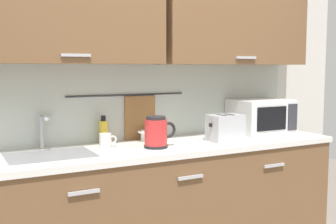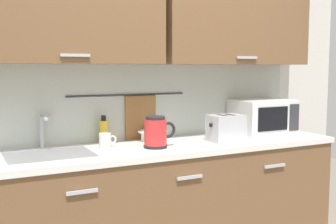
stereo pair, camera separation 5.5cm
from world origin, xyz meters
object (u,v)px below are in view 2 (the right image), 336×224
(mixing_bowl, at_px, (153,135))
(microwave, at_px, (262,116))
(dish_soap_bottle, at_px, (104,131))
(toaster, at_px, (226,128))
(mug_near_sink, at_px, (106,140))
(electric_kettle, at_px, (156,132))

(mixing_bowl, bearing_deg, microwave, -3.16)
(microwave, bearing_deg, dish_soap_bottle, 174.63)
(dish_soap_bottle, bearing_deg, toaster, -20.80)
(dish_soap_bottle, bearing_deg, mug_near_sink, -103.94)
(microwave, relative_size, electric_kettle, 2.03)
(microwave, xyz_separation_m, toaster, (-0.48, -0.19, -0.04))
(mug_near_sink, bearing_deg, toaster, -10.72)
(dish_soap_bottle, bearing_deg, microwave, -5.37)
(electric_kettle, distance_m, mixing_bowl, 0.25)
(mixing_bowl, bearing_deg, mug_near_sink, -168.38)
(dish_soap_bottle, distance_m, mixing_bowl, 0.35)
(electric_kettle, bearing_deg, toaster, -0.57)
(microwave, xyz_separation_m, mug_near_sink, (-1.33, -0.03, -0.09))
(electric_kettle, distance_m, mug_near_sink, 0.34)
(mixing_bowl, xyz_separation_m, toaster, (0.47, -0.24, 0.05))
(mug_near_sink, xyz_separation_m, toaster, (0.85, -0.16, 0.05))
(microwave, bearing_deg, mixing_bowl, 176.84)
(electric_kettle, bearing_deg, microwave, 9.93)
(dish_soap_bottle, bearing_deg, electric_kettle, -49.33)
(mug_near_sink, distance_m, toaster, 0.86)
(electric_kettle, height_order, mixing_bowl, electric_kettle)
(mug_near_sink, relative_size, toaster, 0.47)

